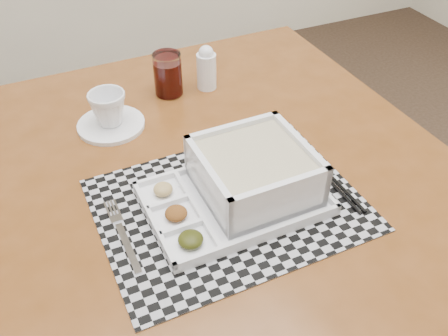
{
  "coord_description": "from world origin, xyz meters",
  "views": [
    {
      "loc": [
        -0.13,
        -0.13,
        1.41
      ],
      "look_at": [
        0.16,
        0.53,
        0.81
      ],
      "focal_mm": 40.0,
      "sensor_mm": 36.0,
      "label": 1
    }
  ],
  "objects_px": {
    "serving_tray": "(249,179)",
    "creamer_bottle": "(206,68)",
    "dining_table": "(200,196)",
    "juice_glass": "(168,76)",
    "cup": "(108,108)"
  },
  "relations": [
    {
      "from": "serving_tray",
      "to": "juice_glass",
      "type": "relative_size",
      "value": 3.07
    },
    {
      "from": "dining_table",
      "to": "juice_glass",
      "type": "xyz_separation_m",
      "value": [
        0.04,
        0.29,
        0.13
      ]
    },
    {
      "from": "cup",
      "to": "creamer_bottle",
      "type": "bearing_deg",
      "value": 22.45
    },
    {
      "from": "dining_table",
      "to": "serving_tray",
      "type": "distance_m",
      "value": 0.18
    },
    {
      "from": "cup",
      "to": "juice_glass",
      "type": "xyz_separation_m",
      "value": [
        0.17,
        0.08,
        0.0
      ]
    },
    {
      "from": "cup",
      "to": "juice_glass",
      "type": "relative_size",
      "value": 0.78
    },
    {
      "from": "dining_table",
      "to": "serving_tray",
      "type": "relative_size",
      "value": 3.19
    },
    {
      "from": "juice_glass",
      "to": "creamer_bottle",
      "type": "height_order",
      "value": "creamer_bottle"
    },
    {
      "from": "creamer_bottle",
      "to": "juice_glass",
      "type": "bearing_deg",
      "value": 173.76
    },
    {
      "from": "serving_tray",
      "to": "creamer_bottle",
      "type": "distance_m",
      "value": 0.41
    },
    {
      "from": "dining_table",
      "to": "creamer_bottle",
      "type": "relative_size",
      "value": 9.18
    },
    {
      "from": "juice_glass",
      "to": "cup",
      "type": "bearing_deg",
      "value": -154.16
    },
    {
      "from": "cup",
      "to": "dining_table",
      "type": "bearing_deg",
      "value": -51.99
    },
    {
      "from": "dining_table",
      "to": "juice_glass",
      "type": "relative_size",
      "value": 9.8
    },
    {
      "from": "dining_table",
      "to": "juice_glass",
      "type": "distance_m",
      "value": 0.32
    }
  ]
}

